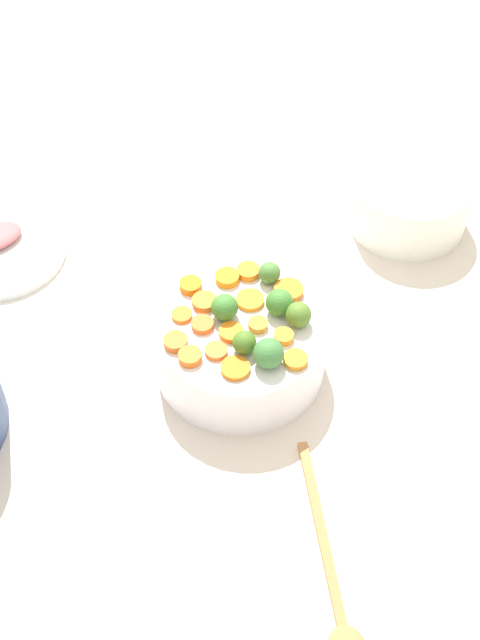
# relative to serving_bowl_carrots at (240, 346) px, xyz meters

# --- Properties ---
(tabletop) EXTENTS (2.40, 2.40, 0.02)m
(tabletop) POSITION_rel_serving_bowl_carrots_xyz_m (-0.02, 0.04, -0.05)
(tabletop) COLOR silver
(tabletop) RESTS_ON ground
(serving_bowl_carrots) EXTENTS (0.23, 0.23, 0.09)m
(serving_bowl_carrots) POSITION_rel_serving_bowl_carrots_xyz_m (0.00, 0.00, 0.00)
(serving_bowl_carrots) COLOR white
(serving_bowl_carrots) RESTS_ON tabletop
(carrot_slice_0) EXTENTS (0.04, 0.04, 0.01)m
(carrot_slice_0) POSITION_rel_serving_bowl_carrots_xyz_m (0.04, -0.04, 0.05)
(carrot_slice_0) COLOR orange
(carrot_slice_0) RESTS_ON serving_bowl_carrots
(carrot_slice_1) EXTENTS (0.05, 0.05, 0.01)m
(carrot_slice_1) POSITION_rel_serving_bowl_carrots_xyz_m (-0.04, 0.02, 0.05)
(carrot_slice_1) COLOR orange
(carrot_slice_1) RESTS_ON serving_bowl_carrots
(carrot_slice_2) EXTENTS (0.05, 0.05, 0.01)m
(carrot_slice_2) POSITION_rel_serving_bowl_carrots_xyz_m (0.01, -0.01, 0.05)
(carrot_slice_2) COLOR orange
(carrot_slice_2) RESTS_ON serving_bowl_carrots
(carrot_slice_3) EXTENTS (0.03, 0.03, 0.01)m
(carrot_slice_3) POSITION_rel_serving_bowl_carrots_xyz_m (0.05, -0.07, 0.05)
(carrot_slice_3) COLOR orange
(carrot_slice_3) RESTS_ON serving_bowl_carrots
(carrot_slice_4) EXTENTS (0.03, 0.03, 0.01)m
(carrot_slice_4) POSITION_rel_serving_bowl_carrots_xyz_m (0.03, 0.05, 0.05)
(carrot_slice_4) COLOR orange
(carrot_slice_4) RESTS_ON serving_bowl_carrots
(carrot_slice_5) EXTENTS (0.04, 0.04, 0.01)m
(carrot_slice_5) POSITION_rel_serving_bowl_carrots_xyz_m (-0.08, -0.01, 0.05)
(carrot_slice_5) COLOR orange
(carrot_slice_5) RESTS_ON serving_bowl_carrots
(carrot_slice_6) EXTENTS (0.04, 0.04, 0.01)m
(carrot_slice_6) POSITION_rel_serving_bowl_carrots_xyz_m (-0.05, 0.07, 0.05)
(carrot_slice_6) COLOR orange
(carrot_slice_6) RESTS_ON serving_bowl_carrots
(carrot_slice_7) EXTENTS (0.04, 0.04, 0.01)m
(carrot_slice_7) POSITION_rel_serving_bowl_carrots_xyz_m (0.02, -0.08, 0.05)
(carrot_slice_7) COLOR orange
(carrot_slice_7) RESTS_ON serving_bowl_carrots
(carrot_slice_8) EXTENTS (0.04, 0.04, 0.01)m
(carrot_slice_8) POSITION_rel_serving_bowl_carrots_xyz_m (-0.02, -0.07, 0.05)
(carrot_slice_8) COLOR orange
(carrot_slice_8) RESTS_ON serving_bowl_carrots
(carrot_slice_9) EXTENTS (0.04, 0.04, 0.01)m
(carrot_slice_9) POSITION_rel_serving_bowl_carrots_xyz_m (-0.00, -0.05, 0.05)
(carrot_slice_9) COLOR orange
(carrot_slice_9) RESTS_ON serving_bowl_carrots
(carrot_slice_10) EXTENTS (0.04, 0.04, 0.01)m
(carrot_slice_10) POSITION_rel_serving_bowl_carrots_xyz_m (-0.09, 0.02, 0.05)
(carrot_slice_10) COLOR orange
(carrot_slice_10) RESTS_ON serving_bowl_carrots
(carrot_slice_11) EXTENTS (0.04, 0.04, 0.01)m
(carrot_slice_11) POSITION_rel_serving_bowl_carrots_xyz_m (-0.04, -0.04, 0.05)
(carrot_slice_11) COLOR orange
(carrot_slice_11) RESTS_ON serving_bowl_carrots
(carrot_slice_12) EXTENTS (0.03, 0.03, 0.01)m
(carrot_slice_12) POSITION_rel_serving_bowl_carrots_xyz_m (-0.07, -0.06, 0.05)
(carrot_slice_12) COLOR orange
(carrot_slice_12) RESTS_ON serving_bowl_carrots
(carrot_slice_13) EXTENTS (0.04, 0.04, 0.01)m
(carrot_slice_13) POSITION_rel_serving_bowl_carrots_xyz_m (0.07, -0.01, 0.05)
(carrot_slice_13) COLOR orange
(carrot_slice_13) RESTS_ON serving_bowl_carrots
(carrot_slice_14) EXTENTS (0.04, 0.04, 0.01)m
(carrot_slice_14) POSITION_rel_serving_bowl_carrots_xyz_m (0.07, 0.06, 0.05)
(carrot_slice_14) COLOR orange
(carrot_slice_14) RESTS_ON serving_bowl_carrots
(carrot_slice_15) EXTENTS (0.03, 0.03, 0.01)m
(carrot_slice_15) POSITION_rel_serving_bowl_carrots_xyz_m (0.01, 0.02, 0.05)
(carrot_slice_15) COLOR orange
(carrot_slice_15) RESTS_ON serving_bowl_carrots
(brussels_sprout_0) EXTENTS (0.04, 0.04, 0.04)m
(brussels_sprout_0) POSITION_rel_serving_bowl_carrots_xyz_m (-0.02, 0.05, 0.06)
(brussels_sprout_0) COLOR #438332
(brussels_sprout_0) RESTS_ON serving_bowl_carrots
(brussels_sprout_1) EXTENTS (0.03, 0.03, 0.03)m
(brussels_sprout_1) POSITION_rel_serving_bowl_carrots_xyz_m (0.01, 0.08, 0.06)
(brussels_sprout_1) COLOR #57812E
(brussels_sprout_1) RESTS_ON serving_bowl_carrots
(brussels_sprout_2) EXTENTS (0.04, 0.04, 0.04)m
(brussels_sprout_2) POSITION_rel_serving_bowl_carrots_xyz_m (-0.02, -0.02, 0.06)
(brussels_sprout_2) COLOR #438635
(brussels_sprout_2) RESTS_ON serving_bowl_carrots
(brussels_sprout_3) EXTENTS (0.03, 0.03, 0.03)m
(brussels_sprout_3) POSITION_rel_serving_bowl_carrots_xyz_m (-0.07, 0.05, 0.06)
(brussels_sprout_3) COLOR #4F863C
(brussels_sprout_3) RESTS_ON serving_bowl_carrots
(brussels_sprout_4) EXTENTS (0.03, 0.03, 0.03)m
(brussels_sprout_4) POSITION_rel_serving_bowl_carrots_xyz_m (0.04, 0.00, 0.06)
(brussels_sprout_4) COLOR #4C7626
(brussels_sprout_4) RESTS_ON serving_bowl_carrots
(brussels_sprout_5) EXTENTS (0.04, 0.04, 0.04)m
(brussels_sprout_5) POSITION_rel_serving_bowl_carrots_xyz_m (0.07, 0.03, 0.06)
(brussels_sprout_5) COLOR #438341
(brussels_sprout_5) RESTS_ON serving_bowl_carrots
(wooden_spoon) EXTENTS (0.30, 0.05, 0.01)m
(wooden_spoon) POSITION_rel_serving_bowl_carrots_xyz_m (0.35, 0.07, -0.04)
(wooden_spoon) COLOR #B77B46
(wooden_spoon) RESTS_ON tabletop
(casserole_dish) EXTENTS (0.19, 0.19, 0.09)m
(casserole_dish) POSITION_rel_serving_bowl_carrots_xyz_m (-0.26, 0.30, -0.00)
(casserole_dish) COLOR white
(casserole_dish) RESTS_ON tabletop
(ham_plate) EXTENTS (0.20, 0.20, 0.01)m
(ham_plate) POSITION_rel_serving_bowl_carrots_xyz_m (-0.26, -0.34, -0.04)
(ham_plate) COLOR white
(ham_plate) RESTS_ON tabletop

